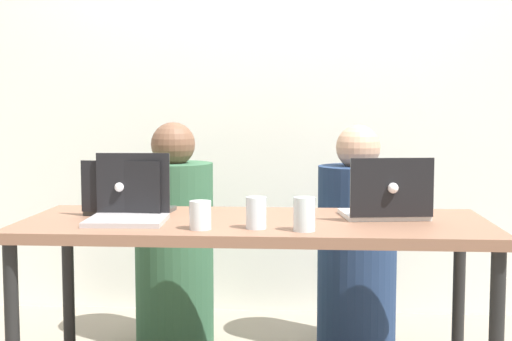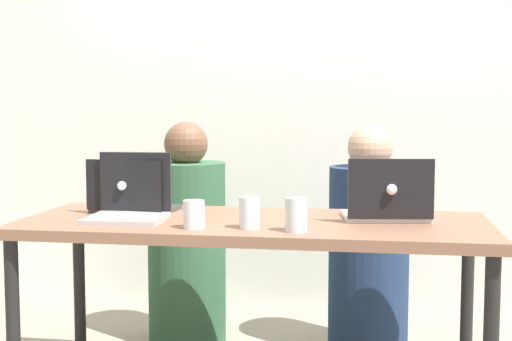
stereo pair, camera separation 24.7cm
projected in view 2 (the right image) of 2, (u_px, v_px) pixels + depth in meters
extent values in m
cube|color=white|center=(292.00, 92.00, 3.88)|extent=(4.53, 0.10, 2.42)
cube|color=#865C46|center=(253.00, 225.00, 2.67)|extent=(1.74, 0.68, 0.04)
cylinder|color=black|center=(13.00, 330.00, 2.54)|extent=(0.05, 0.05, 0.67)
cylinder|color=black|center=(79.00, 289.00, 3.12)|extent=(0.05, 0.05, 0.67)
cylinder|color=black|center=(467.00, 306.00, 2.85)|extent=(0.05, 0.05, 0.67)
cylinder|color=#346142|center=(187.00, 253.00, 3.39)|extent=(0.39, 0.39, 0.87)
sphere|color=brown|center=(186.00, 144.00, 3.34)|extent=(0.21, 0.21, 0.21)
cylinder|color=navy|center=(369.00, 260.00, 3.25)|extent=(0.40, 0.40, 0.86)
sphere|color=tan|center=(370.00, 148.00, 3.21)|extent=(0.20, 0.20, 0.20)
cube|color=silver|center=(385.00, 216.00, 2.70)|extent=(0.34, 0.28, 0.02)
cube|color=black|center=(391.00, 189.00, 2.56)|extent=(0.31, 0.06, 0.22)
sphere|color=white|center=(392.00, 190.00, 2.55)|extent=(0.04, 0.04, 0.04)
cube|color=#B7B3B5|center=(126.00, 218.00, 2.64)|extent=(0.29, 0.26, 0.02)
cube|color=black|center=(135.00, 182.00, 2.76)|extent=(0.28, 0.02, 0.23)
sphere|color=white|center=(137.00, 181.00, 2.78)|extent=(0.04, 0.04, 0.04)
cube|color=#3B3D3A|center=(136.00, 209.00, 2.89)|extent=(0.34, 0.25, 0.02)
cube|color=black|center=(123.00, 185.00, 2.77)|extent=(0.31, 0.04, 0.20)
sphere|color=white|center=(122.00, 186.00, 2.76)|extent=(0.04, 0.04, 0.04)
cylinder|color=white|center=(194.00, 214.00, 2.48)|extent=(0.08, 0.08, 0.10)
cylinder|color=silver|center=(194.00, 221.00, 2.48)|extent=(0.07, 0.07, 0.05)
cylinder|color=silver|center=(296.00, 215.00, 2.41)|extent=(0.08, 0.08, 0.12)
cylinder|color=silver|center=(296.00, 222.00, 2.41)|extent=(0.07, 0.07, 0.06)
cylinder|color=silver|center=(249.00, 213.00, 2.47)|extent=(0.07, 0.07, 0.11)
cylinder|color=silver|center=(249.00, 220.00, 2.48)|extent=(0.06, 0.06, 0.06)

